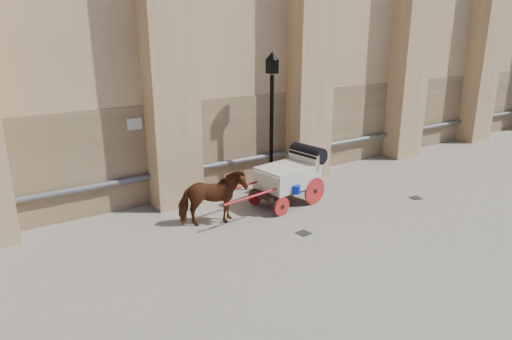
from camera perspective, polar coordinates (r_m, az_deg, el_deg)
ground at (r=11.59m, az=2.01°, el=-8.75°), size 90.00×90.00×0.00m
horse at (r=12.22m, az=-5.47°, el=-3.55°), size 1.92×1.19×1.50m
carriage at (r=13.68m, az=4.36°, el=-0.53°), size 3.93×1.57×1.67m
street_lamp at (r=14.36m, az=1.96°, el=6.40°), size 0.41×0.41×4.41m
drain_grate_near at (r=12.00m, az=5.95°, el=-7.85°), size 0.36×0.36×0.01m
drain_grate_far at (r=15.12m, az=19.35°, el=-3.32°), size 0.37×0.37×0.01m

